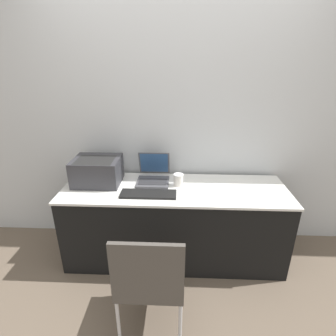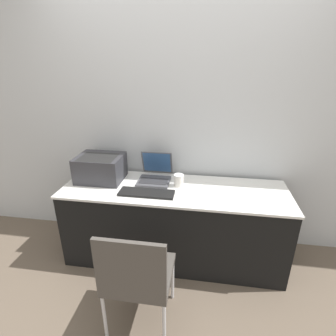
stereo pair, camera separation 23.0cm
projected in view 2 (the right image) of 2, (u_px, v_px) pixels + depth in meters
ground_plane at (169, 277)px, 2.33m from camera, size 14.00×14.00×0.00m
wall_back at (180, 116)px, 2.46m from camera, size 8.00×0.05×2.60m
table at (174, 223)px, 2.47m from camera, size 2.00×0.64×0.73m
printer at (100, 167)px, 2.46m from camera, size 0.42×0.34×0.24m
laptop_left at (155, 174)px, 2.48m from camera, size 0.29×0.34×0.25m
external_keyboard at (147, 193)px, 2.23m from camera, size 0.47×0.15×0.02m
coffee_cup at (179, 180)px, 2.36m from camera, size 0.09×0.09×0.11m
chair at (137, 274)px, 1.72m from camera, size 0.44×0.44×0.85m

